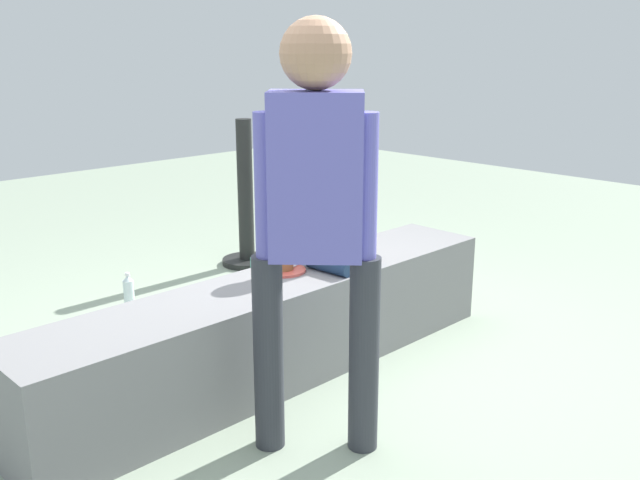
# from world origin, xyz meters

# --- Properties ---
(ground_plane) EXTENTS (12.00, 12.00, 0.00)m
(ground_plane) POSITION_xyz_m (0.00, 0.00, 0.00)
(ground_plane) COLOR #91A18B
(concrete_ledge) EXTENTS (2.59, 0.46, 0.48)m
(concrete_ledge) POSITION_xyz_m (0.00, 0.00, 0.24)
(concrete_ledge) COLOR gray
(concrete_ledge) RESTS_ON ground_plane
(child_seated) EXTENTS (0.28, 0.32, 0.48)m
(child_seated) POSITION_xyz_m (0.32, -0.00, 0.69)
(child_seated) COLOR navy
(child_seated) RESTS_ON concrete_ledge
(adult_standing) EXTENTS (0.38, 0.38, 1.64)m
(adult_standing) POSITION_xyz_m (-0.31, -0.58, 0.99)
(adult_standing) COLOR #2F3239
(adult_standing) RESTS_ON ground_plane
(cake_plate) EXTENTS (0.22, 0.22, 0.07)m
(cake_plate) POSITION_xyz_m (0.10, 0.08, 0.50)
(cake_plate) COLOR #E0594C
(cake_plate) RESTS_ON concrete_ledge
(gift_bag) EXTENTS (0.26, 0.09, 0.30)m
(gift_bag) POSITION_xyz_m (0.73, 0.90, 0.13)
(gift_bag) COLOR #59C6B2
(gift_bag) RESTS_ON ground_plane
(railing_post) EXTENTS (0.36, 0.36, 1.05)m
(railing_post) POSITION_xyz_m (1.00, 1.49, 0.39)
(railing_post) COLOR black
(railing_post) RESTS_ON ground_plane
(water_bottle_near_gift) EXTENTS (0.06, 0.06, 0.23)m
(water_bottle_near_gift) POSITION_xyz_m (-0.07, 1.29, 0.10)
(water_bottle_near_gift) COLOR silver
(water_bottle_near_gift) RESTS_ON ground_plane
(party_cup_red) EXTENTS (0.08, 0.08, 0.11)m
(party_cup_red) POSITION_xyz_m (-0.22, 0.42, 0.06)
(party_cup_red) COLOR red
(party_cup_red) RESTS_ON ground_plane
(cake_box_white) EXTENTS (0.32, 0.33, 0.11)m
(cake_box_white) POSITION_xyz_m (-0.18, 0.96, 0.05)
(cake_box_white) COLOR white
(cake_box_white) RESTS_ON ground_plane
(handbag_black_leather) EXTENTS (0.27, 0.11, 0.33)m
(handbag_black_leather) POSITION_xyz_m (-0.64, 0.39, 0.12)
(handbag_black_leather) COLOR black
(handbag_black_leather) RESTS_ON ground_plane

